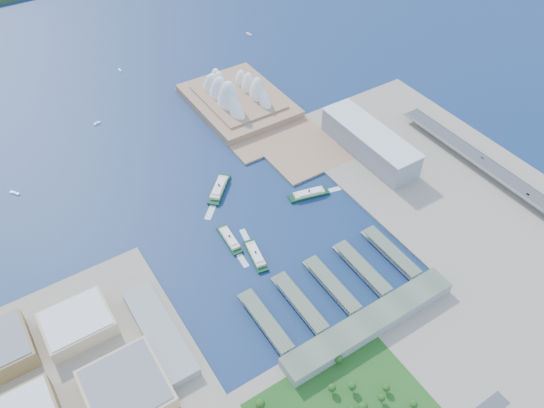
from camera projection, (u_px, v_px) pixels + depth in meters
ground at (282, 249)px, 609.02m from camera, size 3000.00×3000.00×0.00m
south_land at (410, 395)px, 481.98m from camera, size 720.00×180.00×3.00m
east_land at (462, 195)px, 670.79m from camera, size 240.00×500.00×3.00m
peninsula at (246, 110)px, 805.54m from camera, size 135.00×220.00×3.00m
opera_house at (238, 87)px, 795.21m from camera, size 134.00×180.00×58.00m
toaster_building at (369, 142)px, 718.08m from camera, size 45.00×155.00×35.00m
expressway at (501, 178)px, 682.79m from camera, size 26.00×340.00×11.85m
west_buildings at (87, 407)px, 458.79m from camera, size 200.00×280.00×27.00m
ferry_wharves at (332, 285)px, 566.18m from camera, size 184.00×90.00×9.30m
terminal_building at (370, 323)px, 527.53m from camera, size 200.00×28.00×12.00m
park at (345, 407)px, 464.12m from camera, size 150.00×110.00×16.00m
ferry_a at (229, 238)px, 614.84m from camera, size 15.65×49.16×9.16m
ferry_b at (219, 187)px, 675.58m from camera, size 50.84×50.87×10.84m
ferry_c at (256, 254)px, 597.33m from camera, size 21.39×50.94×9.35m
ferry_d at (309, 193)px, 668.96m from camera, size 54.24×25.32×9.94m
boat_a at (15, 193)px, 674.44m from camera, size 10.70×12.73×2.58m
boat_b at (97, 123)px, 781.58m from camera, size 10.71×5.98×2.74m
boat_c at (249, 34)px, 981.49m from camera, size 5.78×12.85×2.79m
boat_e at (120, 70)px, 890.31m from camera, size 3.47×9.88×2.40m
car_b at (528, 194)px, 651.88m from camera, size 1.36×3.90×1.29m
car_c at (483, 158)px, 701.99m from camera, size 1.91×4.69×1.36m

